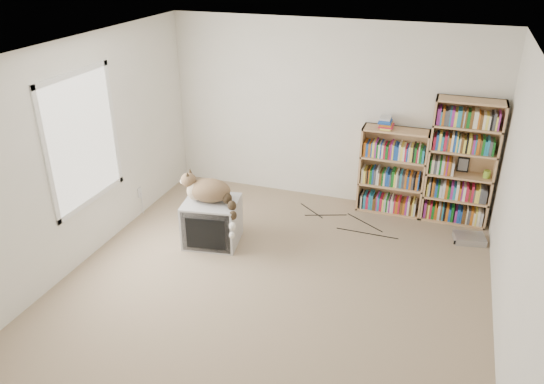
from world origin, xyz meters
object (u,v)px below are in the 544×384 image
(crt_tv, at_px, (212,221))
(bookcase_short, at_px, (392,174))
(dvd_player, at_px, (469,238))
(bookcase_tall, at_px, (461,165))
(cat, at_px, (213,195))

(crt_tv, bearing_deg, bookcase_short, 29.18)
(dvd_player, bearing_deg, bookcase_short, 142.52)
(dvd_player, bearing_deg, crt_tv, -172.48)
(bookcase_short, xyz_separation_m, dvd_player, (1.07, -0.53, -0.50))
(crt_tv, relative_size, bookcase_tall, 0.44)
(cat, distance_m, bookcase_short, 2.49)
(crt_tv, xyz_separation_m, cat, (0.04, -0.04, 0.38))
(crt_tv, xyz_separation_m, dvd_player, (3.02, 1.03, -0.24))
(crt_tv, distance_m, bookcase_tall, 3.24)
(bookcase_short, relative_size, dvd_player, 3.21)
(cat, height_order, dvd_player, cat)
(crt_tv, distance_m, cat, 0.39)
(cat, bearing_deg, crt_tv, 126.97)
(cat, bearing_deg, dvd_player, 10.71)
(bookcase_tall, height_order, dvd_player, bookcase_tall)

